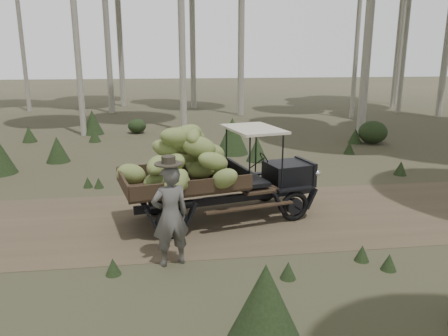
# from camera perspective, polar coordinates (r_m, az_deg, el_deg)

# --- Properties ---
(ground) EXTENTS (120.00, 120.00, 0.00)m
(ground) POSITION_cam_1_polar(r_m,az_deg,el_deg) (9.85, -9.69, -7.01)
(ground) COLOR #473D2B
(ground) RESTS_ON ground
(dirt_track) EXTENTS (70.00, 4.00, 0.01)m
(dirt_track) POSITION_cam_1_polar(r_m,az_deg,el_deg) (9.85, -9.69, -6.99)
(dirt_track) COLOR brown
(dirt_track) RESTS_ON ground
(banana_truck) EXTENTS (4.68, 2.70, 2.22)m
(banana_truck) POSITION_cam_1_polar(r_m,az_deg,el_deg) (9.44, -2.48, 0.33)
(banana_truck) COLOR black
(banana_truck) RESTS_ON ground
(farmer) EXTENTS (0.76, 0.61, 1.96)m
(farmer) POSITION_cam_1_polar(r_m,az_deg,el_deg) (7.60, -7.03, -6.06)
(farmer) COLOR #514E4A
(farmer) RESTS_ON ground
(undergrowth) EXTENTS (20.48, 23.73, 1.35)m
(undergrowth) POSITION_cam_1_polar(r_m,az_deg,el_deg) (8.47, -15.81, -7.16)
(undergrowth) COLOR #233319
(undergrowth) RESTS_ON ground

